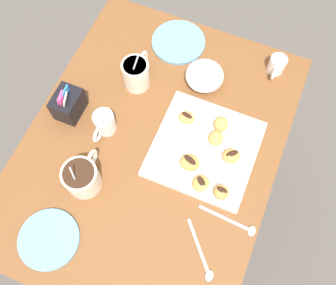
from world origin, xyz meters
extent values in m
plane|color=#514C47|center=(0.00, 0.00, 0.00)|extent=(8.00, 8.00, 0.00)
cube|color=brown|center=(0.00, 0.00, 0.70)|extent=(0.93, 0.71, 0.04)
cube|color=brown|center=(0.41, -0.30, 0.34)|extent=(0.07, 0.07, 0.68)
cube|color=brown|center=(-0.41, 0.30, 0.34)|extent=(0.07, 0.07, 0.68)
cube|color=brown|center=(0.41, 0.30, 0.34)|extent=(0.07, 0.07, 0.68)
cube|color=white|center=(0.04, -0.14, 0.72)|extent=(0.29, 0.29, 0.02)
cylinder|color=silver|center=(-0.17, 0.12, 0.76)|extent=(0.10, 0.10, 0.09)
torus|color=silver|center=(-0.12, 0.12, 0.76)|extent=(0.06, 0.01, 0.06)
cylinder|color=#331E11|center=(-0.17, 0.12, 0.80)|extent=(0.08, 0.08, 0.01)
cylinder|color=silver|center=(-0.19, 0.12, 0.79)|extent=(0.03, 0.02, 0.11)
cylinder|color=silver|center=(0.17, 0.12, 0.76)|extent=(0.08, 0.08, 0.10)
torus|color=silver|center=(0.22, 0.12, 0.77)|extent=(0.06, 0.01, 0.06)
cylinder|color=#331E11|center=(0.17, 0.12, 0.81)|extent=(0.07, 0.07, 0.01)
cylinder|color=silver|center=(0.16, 0.12, 0.80)|extent=(0.04, 0.04, 0.12)
cylinder|color=white|center=(0.00, 0.14, 0.75)|extent=(0.06, 0.06, 0.07)
cone|color=white|center=(0.03, 0.14, 0.78)|extent=(0.02, 0.02, 0.02)
torus|color=white|center=(-0.04, 0.14, 0.75)|extent=(0.05, 0.01, 0.05)
cylinder|color=white|center=(0.00, 0.14, 0.78)|extent=(0.05, 0.05, 0.01)
cube|color=black|center=(0.01, 0.27, 0.76)|extent=(0.09, 0.07, 0.08)
cube|color=#EA4C93|center=(0.00, 0.27, 0.81)|extent=(0.04, 0.01, 0.03)
cube|color=#EA4C93|center=(0.00, 0.26, 0.81)|extent=(0.04, 0.01, 0.03)
cube|color=#2D84D1|center=(0.02, 0.27, 0.81)|extent=(0.04, 0.01, 0.03)
cube|color=white|center=(0.00, 0.26, 0.81)|extent=(0.04, 0.02, 0.03)
ellipsoid|color=white|center=(0.26, -0.06, 0.75)|extent=(0.12, 0.12, 0.06)
sphere|color=silver|center=(0.26, -0.06, 0.77)|extent=(0.06, 0.06, 0.06)
ellipsoid|color=green|center=(0.27, -0.06, 0.79)|extent=(0.03, 0.03, 0.01)
cylinder|color=white|center=(0.39, -0.26, 0.74)|extent=(0.05, 0.05, 0.05)
cone|color=white|center=(0.41, -0.26, 0.76)|extent=(0.02, 0.02, 0.02)
torus|color=white|center=(0.35, -0.26, 0.75)|extent=(0.04, 0.01, 0.04)
cylinder|color=black|center=(0.39, -0.26, 0.76)|extent=(0.04, 0.04, 0.01)
cylinder|color=#66A8DB|center=(-0.35, 0.14, 0.72)|extent=(0.16, 0.16, 0.01)
cylinder|color=#66A8DB|center=(0.37, 0.06, 0.72)|extent=(0.17, 0.17, 0.01)
cube|color=silver|center=(-0.22, -0.22, 0.72)|extent=(0.12, 0.11, 0.00)
ellipsoid|color=silver|center=(-0.27, -0.27, 0.72)|extent=(0.03, 0.02, 0.01)
cube|color=silver|center=(-0.12, -0.26, 0.72)|extent=(0.02, 0.15, 0.00)
ellipsoid|color=silver|center=(-0.13, -0.34, 0.72)|extent=(0.03, 0.02, 0.01)
ellipsoid|color=#D19347|center=(0.04, -0.22, 0.75)|extent=(0.06, 0.06, 0.03)
ellipsoid|color=black|center=(0.04, -0.22, 0.77)|extent=(0.03, 0.04, 0.00)
ellipsoid|color=#D19347|center=(-0.02, -0.12, 0.75)|extent=(0.05, 0.06, 0.04)
ellipsoid|color=black|center=(-0.02, -0.12, 0.77)|extent=(0.03, 0.04, 0.00)
ellipsoid|color=#D19347|center=(-0.06, -0.17, 0.75)|extent=(0.06, 0.06, 0.03)
ellipsoid|color=black|center=(-0.06, -0.17, 0.76)|extent=(0.03, 0.03, 0.00)
ellipsoid|color=#D19347|center=(-0.07, -0.23, 0.75)|extent=(0.04, 0.04, 0.04)
ellipsoid|color=black|center=(-0.07, -0.23, 0.77)|extent=(0.02, 0.03, 0.00)
ellipsoid|color=#D19347|center=(0.11, -0.07, 0.75)|extent=(0.05, 0.05, 0.03)
ellipsoid|color=black|center=(0.11, -0.07, 0.76)|extent=(0.02, 0.04, 0.00)
ellipsoid|color=#D19347|center=(0.08, -0.16, 0.75)|extent=(0.05, 0.05, 0.03)
ellipsoid|color=#D19347|center=(0.12, -0.16, 0.75)|extent=(0.06, 0.05, 0.03)
camera|label=1|loc=(-0.37, -0.20, 1.71)|focal=39.95mm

